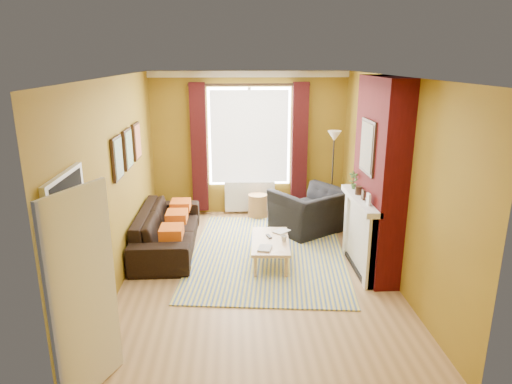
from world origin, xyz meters
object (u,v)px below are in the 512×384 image
floor_lamp (334,151)px  armchair (310,211)px  wicker_stool (258,206)px  sofa (167,229)px  coffee_table (270,242)px

floor_lamp → armchair: bearing=-131.5°
armchair → wicker_stool: size_ratio=2.59×
armchair → wicker_stool: (-0.90, 0.83, -0.16)m
wicker_stool → armchair: bearing=-42.8°
sofa → wicker_stool: size_ratio=4.95×
wicker_stool → coffee_table: bearing=-88.0°
sofa → armchair: (2.46, 0.62, 0.05)m
sofa → coffee_table: bearing=-111.9°
floor_lamp → sofa: bearing=-158.1°
coffee_table → floor_lamp: (1.33, 1.85, 1.04)m
sofa → wicker_stool: sofa is taller
armchair → wicker_stool: bearing=-76.2°
armchair → sofa: bearing=-19.2°
sofa → wicker_stool: (1.57, 1.45, -0.10)m
sofa → coffee_table: size_ratio=1.99×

